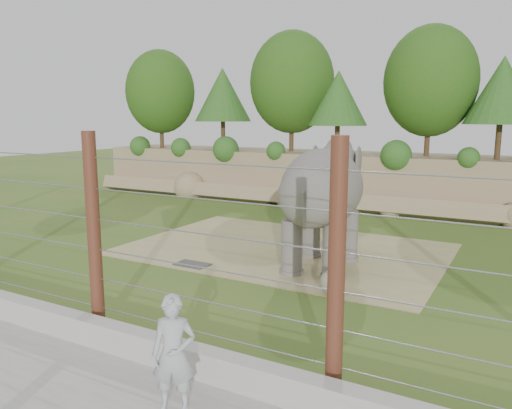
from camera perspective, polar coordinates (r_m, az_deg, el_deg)
The scene contains 9 objects.
ground at distance 14.13m, azimuth -4.00°, elevation -7.63°, with size 90.00×90.00×0.00m, color #416821.
back_embankment at distance 24.88m, azimuth 13.48°, elevation 8.96°, with size 30.00×5.52×8.77m.
dirt_patch at distance 16.39m, azimuth 3.25°, elevation -5.11°, with size 10.00×7.00×0.02m, color tan.
drain_grate at distance 14.74m, azimuth -7.30°, elevation -6.80°, with size 1.00×0.60×0.03m, color #262628.
elephant at distance 14.21m, azimuth 7.55°, elevation -0.17°, with size 1.89×4.41×3.57m, color #625C58, non-canonical shape.
stone_ball at distance 12.30m, azimuth 8.74°, elevation -8.78°, with size 0.62×0.62×0.62m, color gray.
retaining_wall at distance 10.49m, azimuth -19.57°, elevation -13.08°, with size 26.00×0.35×0.50m, color #A5A19A.
barrier_fence at distance 10.28m, azimuth -18.03°, elevation -3.21°, with size 20.26×0.26×4.00m.
zookeeper at distance 7.56m, azimuth -9.39°, elevation -16.55°, with size 0.64×0.42×1.76m, color silver.
Camera 1 is at (7.42, -11.25, 4.23)m, focal length 35.00 mm.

